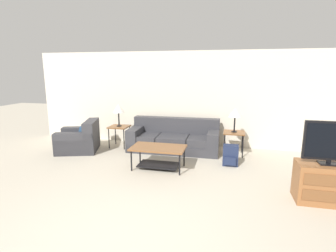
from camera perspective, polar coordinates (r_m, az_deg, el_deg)
The scene contains 12 objects.
ground_plane at distance 3.47m, azimuth -11.95°, elevation -24.99°, with size 24.00×24.00×0.00m, color beige.
wall_back at distance 7.36m, azimuth 3.29°, elevation 5.92°, with size 8.75×0.06×2.60m.
couch at distance 6.95m, azimuth 1.33°, elevation -2.89°, with size 2.35×1.01×0.82m.
armchair at distance 7.26m, azimuth -18.66°, elevation -2.92°, with size 1.22×1.20×0.80m.
coffee_table at distance 5.64m, azimuth -2.10°, elevation -5.79°, with size 1.15×0.67×0.48m.
side_table_left at distance 7.30m, azimuth -10.57°, elevation -0.50°, with size 0.51×0.51×0.58m.
side_table_right at distance 6.71m, azimuth 14.17°, elevation -1.78°, with size 0.51×0.51×0.58m.
table_lamp_left at distance 7.21m, azimuth -10.73°, elevation 3.68°, with size 0.31×0.31×0.60m.
table_lamp_right at distance 6.60m, azimuth 14.40°, elevation 2.77°, with size 0.31×0.31×0.60m.
tv_console at distance 4.95m, azimuth 31.11°, elevation -10.61°, with size 0.90×0.50×0.64m.
television at distance 4.75m, azimuth 31.99°, elevation -2.96°, with size 0.80×0.20×0.69m.
backpack at distance 6.02m, azimuth 13.44°, elevation -6.26°, with size 0.33×0.31×0.46m.
Camera 1 is at (1.25, -2.49, 2.07)m, focal length 28.00 mm.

